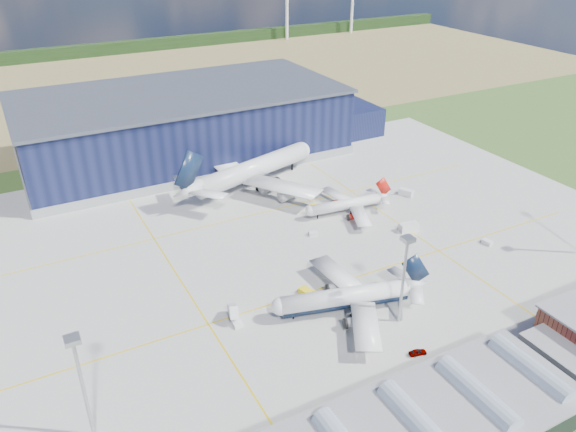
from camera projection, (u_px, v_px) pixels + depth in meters
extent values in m
plane|color=#2F4C1C|center=(300.00, 270.00, 151.50)|extent=(600.00, 600.00, 0.00)
cube|color=#9A9A95|center=(282.00, 253.00, 159.28)|extent=(220.00, 160.00, 0.06)
cube|color=#DAB80B|center=(319.00, 289.00, 143.67)|extent=(180.00, 0.40, 0.02)
cube|color=#DAB80B|center=(246.00, 216.00, 178.74)|extent=(180.00, 0.40, 0.02)
cube|color=#DAB80B|center=(181.00, 281.00, 146.80)|extent=(0.40, 120.00, 0.02)
cube|color=#DAB80B|center=(395.00, 221.00, 175.87)|extent=(0.40, 120.00, 0.02)
cube|color=#91844E|center=(114.00, 83.00, 322.93)|extent=(600.00, 220.00, 0.01)
cube|color=black|center=(87.00, 51.00, 383.39)|extent=(600.00, 8.00, 8.00)
cube|color=#0F1534|center=(182.00, 125.00, 219.66)|extent=(120.00, 60.00, 25.00)
cube|color=gray|center=(184.00, 151.00, 224.78)|extent=(121.00, 61.00, 3.20)
cube|color=#454A57|center=(179.00, 92.00, 213.56)|extent=(122.00, 62.00, 1.20)
cube|color=#0F1534|center=(343.00, 117.00, 248.71)|extent=(24.00, 30.00, 12.00)
cube|color=gray|center=(417.00, 424.00, 97.68)|extent=(66.00, 23.00, 0.50)
cube|color=gray|center=(568.00, 362.00, 115.80)|extent=(10.00, 18.00, 6.00)
cylinder|color=#9CACC1|center=(417.00, 423.00, 97.59)|extent=(4.40, 18.00, 4.40)
cylinder|color=#9CACC1|center=(477.00, 395.00, 103.40)|extent=(4.40, 18.00, 4.40)
cylinder|color=#9CACC1|center=(530.00, 369.00, 109.22)|extent=(4.40, 18.00, 4.40)
cylinder|color=#AAACB1|center=(84.00, 391.00, 98.05)|extent=(0.70, 0.70, 22.00)
cube|color=#AAACB1|center=(72.00, 340.00, 92.65)|extent=(2.60, 2.60, 1.00)
cylinder|color=#AAACB1|center=(403.00, 283.00, 127.11)|extent=(0.70, 0.70, 22.00)
cube|color=#AAACB1|center=(408.00, 239.00, 121.71)|extent=(2.60, 2.60, 1.00)
cube|color=yellow|center=(306.00, 292.00, 141.45)|extent=(2.98, 3.99, 1.49)
cube|color=silver|center=(409.00, 227.00, 170.06)|extent=(6.24, 3.42, 2.59)
cube|color=silver|center=(487.00, 242.00, 163.42)|extent=(2.43, 3.21, 1.26)
cube|color=silver|center=(406.00, 192.00, 192.01)|extent=(4.15, 5.28, 2.20)
cube|color=yellow|center=(316.00, 207.00, 182.91)|extent=(2.80, 3.79, 1.49)
cube|color=silver|center=(313.00, 234.00, 167.93)|extent=(3.08, 2.47, 1.16)
cube|color=silver|center=(233.00, 315.00, 131.99)|extent=(3.20, 5.32, 3.18)
imported|color=#99999E|center=(418.00, 352.00, 121.91)|extent=(4.20, 2.36, 1.35)
imported|color=#99999E|center=(401.00, 389.00, 112.39)|extent=(4.23, 2.73, 1.32)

